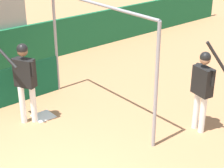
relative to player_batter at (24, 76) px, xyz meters
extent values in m
cylinder|color=gray|center=(1.43, -2.43, 0.16)|extent=(0.07, 0.07, 2.54)
cylinder|color=gray|center=(1.43, 1.03, 0.16)|extent=(0.07, 0.07, 2.54)
cylinder|color=gray|center=(1.43, -0.70, 1.43)|extent=(0.06, 3.46, 0.06)
cube|color=white|center=(0.36, 0.00, -1.10)|extent=(0.44, 0.44, 0.02)
cylinder|color=white|center=(0.11, -0.06, -0.67)|extent=(0.18, 0.18, 0.87)
cylinder|color=white|center=(-0.09, 0.06, -0.67)|extent=(0.18, 0.18, 0.87)
cube|color=black|center=(0.01, 0.00, 0.07)|extent=(0.40, 0.49, 0.61)
sphere|color=brown|center=(0.01, 0.00, 0.55)|extent=(0.22, 0.22, 0.22)
sphere|color=black|center=(0.01, 0.00, 0.60)|extent=(0.23, 0.23, 0.23)
cylinder|color=black|center=(0.08, -0.23, 0.21)|extent=(0.09, 0.09, 0.34)
cylinder|color=black|center=(-0.13, 0.19, 0.21)|extent=(0.09, 0.09, 0.34)
cylinder|color=black|center=(-0.38, 0.09, 0.58)|extent=(0.28, 0.74, 0.55)
sphere|color=black|center=(-0.03, 0.20, 0.33)|extent=(0.08, 0.08, 0.08)
cylinder|color=white|center=(2.62, -2.52, -0.68)|extent=(0.15, 0.15, 0.84)
cylinder|color=white|center=(2.58, -2.71, -0.68)|extent=(0.15, 0.15, 0.84)
cube|color=black|center=(2.60, -2.61, 0.04)|extent=(0.30, 0.47, 0.60)
sphere|color=#A37556|center=(2.60, -2.61, 0.50)|extent=(0.21, 0.21, 0.21)
sphere|color=black|center=(2.60, -2.61, 0.55)|extent=(0.22, 0.22, 0.22)
cylinder|color=black|center=(2.68, -2.39, 0.17)|extent=(0.08, 0.08, 0.33)
cylinder|color=black|center=(2.60, -2.85, 0.17)|extent=(0.08, 0.08, 0.33)
cylinder|color=black|center=(2.52, -2.98, 0.59)|extent=(0.51, 0.38, 0.79)
sphere|color=black|center=(2.67, -2.76, 0.21)|extent=(0.08, 0.08, 0.08)
camera|label=1|loc=(-3.22, -6.71, 3.10)|focal=60.00mm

